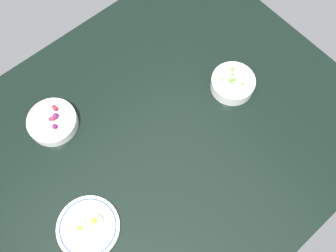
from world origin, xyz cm
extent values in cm
cube|color=black|center=(0.00, 0.00, 2.00)|extent=(130.63, 112.51, 4.00)
cylinder|color=white|center=(-28.98, 26.93, 5.84)|extent=(16.85, 16.85, 3.68)
torus|color=white|center=(-28.98, 26.93, 7.68)|extent=(16.98, 16.98, 0.80)
sphere|color=maroon|center=(-25.57, 28.94, 8.51)|extent=(1.67, 1.67, 1.67)
sphere|color=#B2232D|center=(-28.39, 26.62, 8.49)|extent=(1.64, 1.64, 1.64)
sphere|color=#59144C|center=(-27.59, 26.51, 8.52)|extent=(1.68, 1.68, 1.68)
sphere|color=#59144C|center=(-29.46, 23.61, 8.59)|extent=(1.82, 1.82, 1.82)
sphere|color=#59144C|center=(-29.03, 26.98, 8.39)|extent=(1.42, 1.42, 1.42)
sphere|color=#B2232D|center=(-25.64, 30.08, 8.45)|extent=(1.55, 1.55, 1.55)
sphere|color=#59144C|center=(-27.07, 26.72, 8.66)|extent=(1.96, 1.96, 1.96)
cylinder|color=white|center=(28.11, -2.71, 6.44)|extent=(15.45, 15.45, 4.88)
torus|color=white|center=(28.11, -2.71, 8.88)|extent=(15.64, 15.64, 0.80)
sphere|color=#599E38|center=(29.13, -6.06, 9.51)|extent=(1.26, 1.26, 1.26)
sphere|color=#599E38|center=(26.74, -2.08, 9.65)|extent=(1.55, 1.55, 1.55)
sphere|color=#599E38|center=(29.19, -1.04, 9.46)|extent=(1.17, 1.17, 1.17)
sphere|color=#599E38|center=(28.11, -2.71, 9.53)|extent=(1.30, 1.30, 1.30)
sphere|color=#599E38|center=(26.63, -3.33, 9.45)|extent=(1.15, 1.15, 1.15)
sphere|color=#599E38|center=(28.40, -2.83, 9.43)|extent=(1.10, 1.10, 1.10)
sphere|color=#599E38|center=(30.58, 0.60, 9.63)|extent=(1.50, 1.50, 1.50)
sphere|color=#599E38|center=(24.98, -0.25, 9.43)|extent=(1.10, 1.10, 1.10)
cylinder|color=white|center=(-40.55, -9.35, 4.58)|extent=(19.68, 19.68, 1.15)
torus|color=#33478C|center=(-40.55, -9.35, 5.15)|extent=(17.81, 17.81, 0.50)
ellipsoid|color=white|center=(-42.44, -8.56, 6.32)|extent=(4.22, 4.22, 2.32)
sphere|color=yellow|center=(-42.44, -8.56, 7.36)|extent=(1.69, 1.69, 1.69)
ellipsoid|color=white|center=(-37.95, -9.72, 6.52)|extent=(4.96, 4.96, 2.73)
sphere|color=yellow|center=(-37.95, -9.72, 7.75)|extent=(1.98, 1.98, 1.98)
camera|label=1|loc=(-33.62, -39.06, 123.54)|focal=40.30mm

